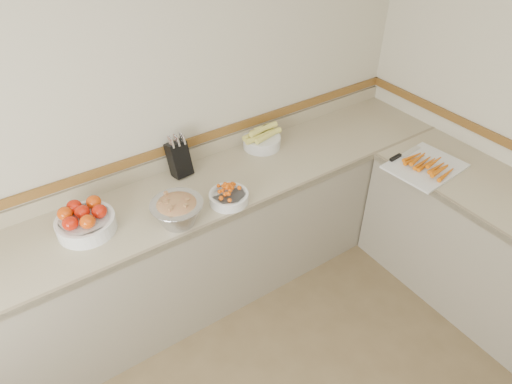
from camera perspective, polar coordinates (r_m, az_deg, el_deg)
back_wall at (r=2.88m, az=-13.31°, el=8.93°), size 4.00×0.00×4.00m
counter_back at (r=3.13m, az=-8.75°, el=-7.08°), size 4.00×0.65×1.08m
knife_block at (r=2.98m, az=-9.62°, el=4.20°), size 0.14×0.16×0.30m
tomato_bowl at (r=2.70m, az=-20.60°, el=-3.39°), size 0.33×0.33×0.16m
cherry_tomato_bowl at (r=2.74m, az=-3.41°, el=-0.51°), size 0.24×0.24×0.13m
corn_bowl at (r=3.25m, az=0.73°, el=6.63°), size 0.30×0.27×0.16m
rhubarb_bowl at (r=2.60m, az=-9.80°, el=-2.30°), size 0.30×0.30×0.17m
cutting_board at (r=3.25m, az=20.49°, el=3.14°), size 0.52×0.42×0.07m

